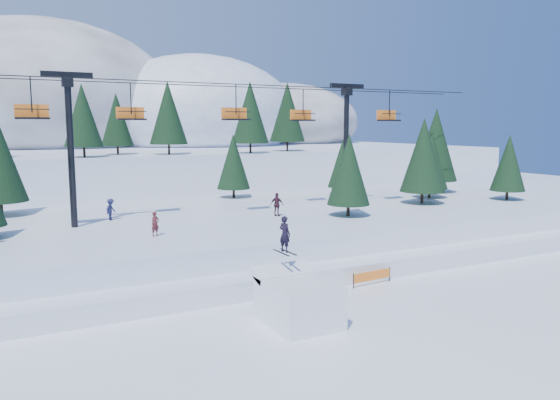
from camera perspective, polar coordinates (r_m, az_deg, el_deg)
name	(u,v)px	position (r m, az deg, el deg)	size (l,w,h in m)	color
ground	(332,326)	(26.30, 5.43, -12.95)	(160.00, 160.00, 0.00)	white
mid_shelf	(202,233)	(41.65, -8.18, -3.45)	(70.00, 22.00, 2.50)	white
berm	(259,274)	(32.78, -2.26, -7.70)	(70.00, 6.00, 1.10)	white
mountain_ridge	(52,124)	(94.32, -22.70, 7.37)	(119.00, 60.02, 26.46)	white
jump_kicker	(297,299)	(26.22, 1.84, -10.33)	(3.02, 4.29, 4.92)	white
chairlift	(214,125)	(41.29, -6.94, 7.75)	(46.00, 3.21, 10.28)	black
conifer_stand	(160,158)	(40.58, -12.40, 4.28)	(61.98, 17.17, 9.63)	black
distant_skiers	(202,208)	(40.33, -8.15, -0.83)	(29.37, 8.09, 1.78)	#3B1C28
banner_near	(372,276)	(32.79, 9.59, -7.82)	(2.85, 0.28, 0.90)	black
banner_far	(412,260)	(37.17, 13.59, -6.07)	(2.66, 1.10, 0.90)	black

